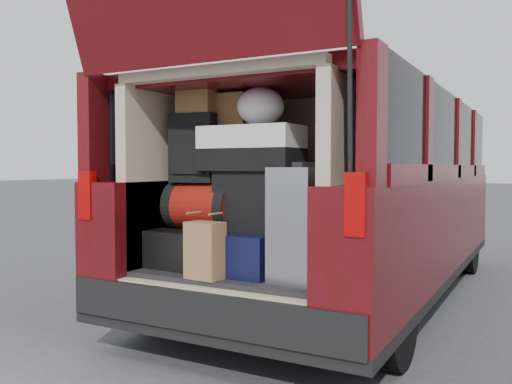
# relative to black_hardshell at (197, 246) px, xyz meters

# --- Properties ---
(ground) EXTENTS (80.00, 80.00, 0.00)m
(ground) POSITION_rel_black_hardshell_xyz_m (0.39, -0.17, -0.67)
(ground) COLOR #3B3B3E
(ground) RESTS_ON ground
(minivan) EXTENTS (1.90, 5.35, 2.77)m
(minivan) POSITION_rel_black_hardshell_xyz_m (0.39, 1.68, 0.24)
(minivan) COLOR black
(minivan) RESTS_ON ground
(load_floor) EXTENTS (1.24, 1.05, 0.55)m
(load_floor) POSITION_rel_black_hardshell_xyz_m (0.39, 0.10, -0.39)
(load_floor) COLOR black
(load_floor) RESTS_ON ground
(black_hardshell) EXTENTS (0.48, 0.63, 0.24)m
(black_hardshell) POSITION_rel_black_hardshell_xyz_m (0.00, 0.00, 0.00)
(black_hardshell) COLOR black
(black_hardshell) RESTS_ON load_floor
(navy_hardshell) EXTENTS (0.48, 0.58, 0.25)m
(navy_hardshell) POSITION_rel_black_hardshell_xyz_m (0.42, -0.03, 0.00)
(navy_hardshell) COLOR black
(navy_hardshell) RESTS_ON load_floor
(silver_roller) EXTENTS (0.31, 0.45, 0.64)m
(silver_roller) POSITION_rel_black_hardshell_xyz_m (0.82, -0.11, 0.20)
(silver_roller) COLOR white
(silver_roller) RESTS_ON load_floor
(kraft_bag) EXTENTS (0.23, 0.16, 0.33)m
(kraft_bag) POSITION_rel_black_hardshell_xyz_m (0.30, -0.36, 0.04)
(kraft_bag) COLOR olive
(kraft_bag) RESTS_ON load_floor
(red_duffel) EXTENTS (0.47, 0.31, 0.30)m
(red_duffel) POSITION_rel_black_hardshell_xyz_m (0.06, -0.01, 0.27)
(red_duffel) COLOR maroon
(red_duffel) RESTS_ON black_hardshell
(black_soft_case) EXTENTS (0.52, 0.32, 0.37)m
(black_soft_case) POSITION_rel_black_hardshell_xyz_m (0.46, 0.02, 0.31)
(black_soft_case) COLOR black
(black_soft_case) RESTS_ON navy_hardshell
(backpack) EXTENTS (0.32, 0.21, 0.44)m
(backpack) POSITION_rel_black_hardshell_xyz_m (0.01, -0.02, 0.65)
(backpack) COLOR black
(backpack) RESTS_ON red_duffel
(twotone_duffel) EXTENTS (0.62, 0.32, 0.28)m
(twotone_duffel) POSITION_rel_black_hardshell_xyz_m (0.41, 0.00, 0.64)
(twotone_duffel) COLOR white
(twotone_duffel) RESTS_ON black_soft_case
(grocery_sack_lower) EXTENTS (0.25, 0.21, 0.22)m
(grocery_sack_lower) POSITION_rel_black_hardshell_xyz_m (0.03, -0.01, 0.98)
(grocery_sack_lower) COLOR brown
(grocery_sack_lower) RESTS_ON backpack
(grocery_sack_upper) EXTENTS (0.22, 0.18, 0.22)m
(grocery_sack_upper) POSITION_rel_black_hardshell_xyz_m (0.25, 0.08, 0.89)
(grocery_sack_upper) COLOR brown
(grocery_sack_upper) RESTS_ON twotone_duffel
(plastic_bag_center) EXTENTS (0.30, 0.28, 0.24)m
(plastic_bag_center) POSITION_rel_black_hardshell_xyz_m (0.47, 0.01, 0.90)
(plastic_bag_center) COLOR white
(plastic_bag_center) RESTS_ON twotone_duffel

